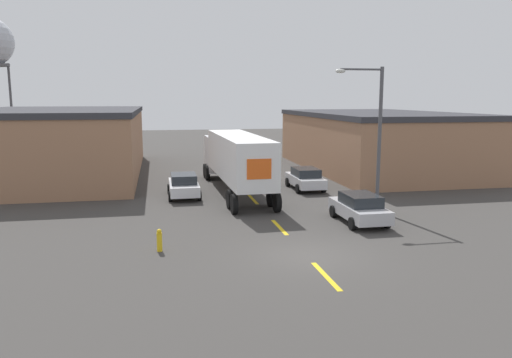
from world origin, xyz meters
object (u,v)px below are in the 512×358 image
parked_car_left_far (184,185)px  fire_hydrant (159,240)px  semi_truck (235,157)px  parked_car_right_mid (305,178)px  street_lamp (374,128)px  parked_car_right_near (359,208)px

parked_car_left_far → fire_hydrant: size_ratio=4.54×
semi_truck → parked_car_right_mid: bearing=-2.5°
street_lamp → fire_hydrant: size_ratio=8.37×
semi_truck → street_lamp: bearing=-48.9°
semi_truck → parked_car_left_far: size_ratio=3.46×
semi_truck → street_lamp: size_ratio=1.88×
semi_truck → parked_car_right_mid: semi_truck is taller
parked_car_left_far → semi_truck: bearing=18.2°
parked_car_left_far → parked_car_right_mid: same height
street_lamp → parked_car_right_near: bearing=-126.1°
parked_car_left_far → fire_hydrant: parked_car_left_far is taller
parked_car_right_mid → fire_hydrant: bearing=-129.0°
semi_truck → street_lamp: 9.94m
parked_car_right_near → fire_hydrant: 10.31m
street_lamp → semi_truck: bearing=132.5°
parked_car_left_far → parked_car_right_mid: bearing=7.1°
street_lamp → fire_hydrant: (-11.58, -5.18, -4.12)m
parked_car_right_near → parked_car_left_far: 11.76m
parked_car_right_mid → fire_hydrant: (-9.90, -12.24, -0.30)m
semi_truck → fire_hydrant: semi_truck is taller
parked_car_right_near → street_lamp: bearing=53.9°
fire_hydrant → parked_car_left_far: bearing=81.9°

